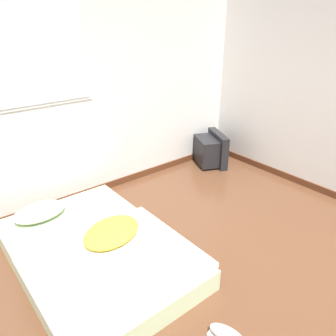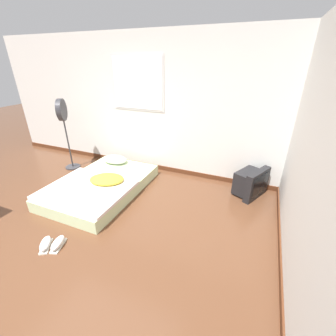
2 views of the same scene
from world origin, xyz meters
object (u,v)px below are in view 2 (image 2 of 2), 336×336
Objects in this scene: mattress_bed at (101,185)px; sneaker_pair at (52,244)px; standing_fan at (63,119)px; crt_tv at (251,183)px.

mattress_bed reaches higher than sneaker_pair.
standing_fan is at bearing 155.32° from mattress_bed.
crt_tv is 0.45× the size of standing_fan.
sneaker_pair is at bearing -52.01° from standing_fan.
standing_fan reaches higher than mattress_bed.
standing_fan is (-1.47, 1.89, 1.01)m from sneaker_pair.
sneaker_pair is (-2.16, -2.24, -0.18)m from crt_tv.
mattress_bed is 1.62m from standing_fan.
sneaker_pair is 2.60m from standing_fan.
crt_tv is 3.74m from standing_fan.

